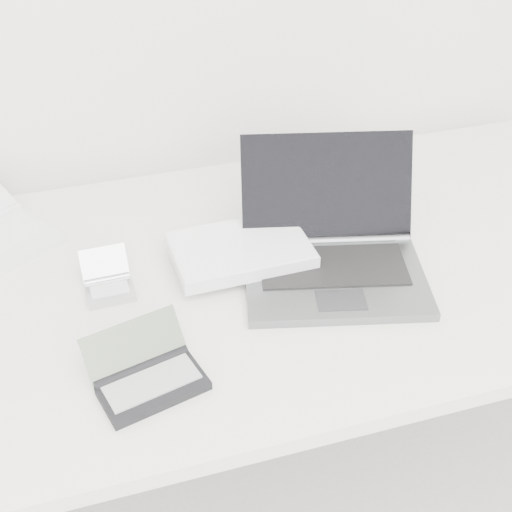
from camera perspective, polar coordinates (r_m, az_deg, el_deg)
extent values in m
cube|color=white|center=(1.35, 0.72, -1.34)|extent=(1.60, 0.80, 0.03)
cylinder|color=silver|center=(2.11, 17.40, 0.25)|extent=(0.04, 0.04, 0.70)
cube|color=slate|center=(1.31, 6.36, -1.98)|extent=(0.37, 0.30, 0.02)
cube|color=black|center=(1.32, 6.20, -0.78)|extent=(0.29, 0.18, 0.00)
cube|color=black|center=(1.37, 5.69, 5.52)|extent=(0.34, 0.17, 0.19)
cylinder|color=slate|center=(1.39, 5.72, 1.20)|extent=(0.32, 0.09, 0.02)
cube|color=#323537|center=(1.25, 6.82, -3.51)|extent=(0.10, 0.07, 0.00)
cube|color=white|center=(1.34, -1.26, 0.48)|extent=(0.26, 0.17, 0.03)
cube|color=white|center=(1.33, -1.27, 0.96)|extent=(0.25, 0.17, 0.00)
cube|color=#B8B9BD|center=(1.30, -11.58, -2.89)|extent=(0.09, 0.07, 0.01)
cube|color=#BBBABF|center=(1.30, -11.62, -2.63)|extent=(0.07, 0.04, 0.00)
cube|color=#9AA89A|center=(1.32, -12.08, -0.52)|extent=(0.08, 0.04, 0.05)
cylinder|color=#B8B9BD|center=(1.32, -11.83, -1.84)|extent=(0.08, 0.01, 0.01)
cube|color=black|center=(1.12, -8.20, -10.44)|extent=(0.17, 0.12, 0.01)
cube|color=gray|center=(1.11, -8.33, -9.98)|extent=(0.15, 0.09, 0.00)
cube|color=#5F6B58|center=(1.14, -9.76, -6.97)|extent=(0.17, 0.09, 0.06)
cylinder|color=black|center=(1.14, -9.12, -8.82)|extent=(0.16, 0.05, 0.02)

